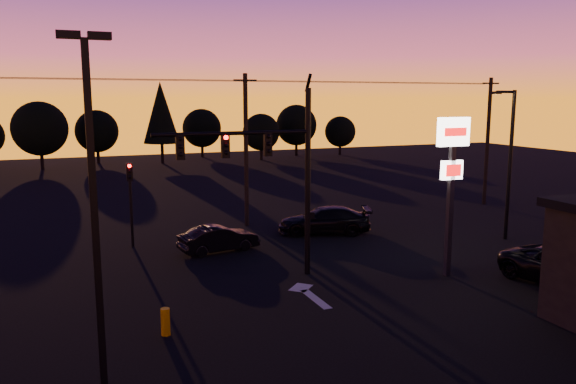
% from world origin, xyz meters
% --- Properties ---
extents(ground, '(120.00, 120.00, 0.00)m').
position_xyz_m(ground, '(0.00, 0.00, 0.00)').
color(ground, black).
rests_on(ground, ground).
extents(lane_arrow, '(1.20, 3.10, 0.01)m').
position_xyz_m(lane_arrow, '(0.50, 1.67, 0.01)').
color(lane_arrow, beige).
rests_on(lane_arrow, ground).
extents(traffic_signal_mast, '(6.79, 0.52, 8.58)m').
position_xyz_m(traffic_signal_mast, '(-0.10, 3.99, 4.94)').
color(traffic_signal_mast, black).
rests_on(traffic_signal_mast, ground).
extents(secondary_signal, '(0.30, 0.31, 4.35)m').
position_xyz_m(secondary_signal, '(-5.00, 11.49, 2.86)').
color(secondary_signal, black).
rests_on(secondary_signal, ground).
extents(parking_lot_light, '(1.25, 0.30, 9.14)m').
position_xyz_m(parking_lot_light, '(-7.50, -3.00, 5.27)').
color(parking_lot_light, black).
rests_on(parking_lot_light, ground).
extents(pylon_sign, '(1.50, 0.28, 6.80)m').
position_xyz_m(pylon_sign, '(7.00, 1.50, 4.91)').
color(pylon_sign, black).
rests_on(pylon_sign, ground).
extents(streetlight, '(1.55, 0.35, 8.00)m').
position_xyz_m(streetlight, '(13.91, 5.50, 4.42)').
color(streetlight, black).
rests_on(streetlight, ground).
extents(utility_pole_1, '(1.40, 0.26, 9.00)m').
position_xyz_m(utility_pole_1, '(2.00, 14.00, 4.59)').
color(utility_pole_1, black).
rests_on(utility_pole_1, ground).
extents(utility_pole_2, '(1.40, 0.26, 9.00)m').
position_xyz_m(utility_pole_2, '(20.00, 14.00, 4.59)').
color(utility_pole_2, black).
rests_on(utility_pole_2, ground).
extents(power_wires, '(36.00, 1.22, 0.07)m').
position_xyz_m(power_wires, '(2.00, 14.00, 8.57)').
color(power_wires, black).
rests_on(power_wires, ground).
extents(bollard, '(0.30, 0.30, 0.90)m').
position_xyz_m(bollard, '(-5.38, -0.14, 0.45)').
color(bollard, '#C48800').
rests_on(bollard, ground).
extents(tree_2, '(5.77, 5.78, 7.26)m').
position_xyz_m(tree_2, '(-10.00, 48.00, 4.37)').
color(tree_2, black).
rests_on(tree_2, ground).
extents(tree_3, '(4.95, 4.95, 6.22)m').
position_xyz_m(tree_3, '(-4.00, 52.00, 3.75)').
color(tree_3, black).
rests_on(tree_3, ground).
extents(tree_4, '(4.18, 4.18, 9.50)m').
position_xyz_m(tree_4, '(3.00, 49.00, 5.93)').
color(tree_4, black).
rests_on(tree_4, ground).
extents(tree_5, '(4.95, 4.95, 6.22)m').
position_xyz_m(tree_5, '(9.00, 54.00, 3.75)').
color(tree_5, black).
rests_on(tree_5, ground).
extents(tree_6, '(4.54, 4.54, 5.71)m').
position_xyz_m(tree_6, '(15.00, 48.00, 3.43)').
color(tree_6, black).
rests_on(tree_6, ground).
extents(tree_7, '(5.36, 5.36, 6.74)m').
position_xyz_m(tree_7, '(21.00, 51.00, 4.06)').
color(tree_7, black).
rests_on(tree_7, ground).
extents(tree_8, '(4.12, 4.12, 5.19)m').
position_xyz_m(tree_8, '(27.00, 50.00, 3.12)').
color(tree_8, black).
rests_on(tree_8, ground).
extents(car_mid, '(4.14, 2.00, 1.31)m').
position_xyz_m(car_mid, '(-1.10, 8.98, 0.65)').
color(car_mid, black).
rests_on(car_mid, ground).
extents(car_right, '(5.61, 3.76, 1.51)m').
position_xyz_m(car_right, '(5.44, 10.44, 0.76)').
color(car_right, black).
rests_on(car_right, ground).
extents(suv_parked, '(3.53, 5.85, 1.52)m').
position_xyz_m(suv_parked, '(10.68, -1.56, 0.76)').
color(suv_parked, black).
rests_on(suv_parked, ground).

